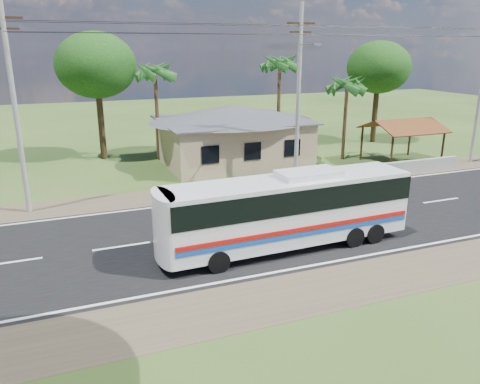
# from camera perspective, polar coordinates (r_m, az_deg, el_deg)

# --- Properties ---
(ground) EXTENTS (120.00, 120.00, 0.00)m
(ground) POSITION_cam_1_polar(r_m,az_deg,el_deg) (24.03, 7.55, -3.50)
(ground) COLOR #2A4719
(ground) RESTS_ON ground
(road) EXTENTS (120.00, 16.00, 0.03)m
(road) POSITION_cam_1_polar(r_m,az_deg,el_deg) (24.02, 7.55, -3.48)
(road) COLOR black
(road) RESTS_ON ground
(house) EXTENTS (12.40, 10.00, 5.00)m
(house) POSITION_cam_1_polar(r_m,az_deg,el_deg) (35.24, -0.95, 7.78)
(house) COLOR tan
(house) RESTS_ON ground
(waiting_shed) EXTENTS (5.20, 4.48, 3.35)m
(waiting_shed) POSITION_cam_1_polar(r_m,az_deg,el_deg) (37.39, 19.27, 7.51)
(waiting_shed) COLOR #3A2715
(waiting_shed) RESTS_ON ground
(concrete_barrier) EXTENTS (7.00, 0.30, 0.90)m
(concrete_barrier) POSITION_cam_1_polar(r_m,az_deg,el_deg) (35.04, 20.65, 2.94)
(concrete_barrier) COLOR #9E9E99
(concrete_barrier) RESTS_ON ground
(utility_poles) EXTENTS (32.80, 2.22, 11.00)m
(utility_poles) POSITION_cam_1_polar(r_m,az_deg,el_deg) (29.58, 6.58, 11.95)
(utility_poles) COLOR #9E9E99
(utility_poles) RESTS_ON ground
(palm_near) EXTENTS (2.80, 2.80, 6.70)m
(palm_near) POSITION_cam_1_polar(r_m,az_deg,el_deg) (36.94, 12.94, 12.59)
(palm_near) COLOR #47301E
(palm_near) RESTS_ON ground
(palm_mid) EXTENTS (2.80, 2.80, 8.20)m
(palm_mid) POSITION_cam_1_polar(r_m,az_deg,el_deg) (39.03, 4.86, 15.32)
(palm_mid) COLOR #47301E
(palm_mid) RESTS_ON ground
(palm_far) EXTENTS (2.80, 2.80, 7.70)m
(palm_far) POSITION_cam_1_polar(r_m,az_deg,el_deg) (36.36, -10.34, 14.21)
(palm_far) COLOR #47301E
(palm_far) RESTS_ON ground
(tree_behind_house) EXTENTS (6.00, 6.00, 9.61)m
(tree_behind_house) POSITION_cam_1_polar(r_m,az_deg,el_deg) (37.78, -17.13, 14.52)
(tree_behind_house) COLOR #47301E
(tree_behind_house) RESTS_ON ground
(tree_behind_shed) EXTENTS (5.60, 5.60, 9.02)m
(tree_behind_shed) POSITION_cam_1_polar(r_m,az_deg,el_deg) (44.71, 16.55, 14.33)
(tree_behind_shed) COLOR #47301E
(tree_behind_shed) RESTS_ON ground
(coach_bus) EXTENTS (11.06, 2.67, 3.41)m
(coach_bus) POSITION_cam_1_polar(r_m,az_deg,el_deg) (20.17, 6.01, -1.66)
(coach_bus) COLOR silver
(coach_bus) RESTS_ON ground
(motorcycle) EXTENTS (1.59, 0.57, 0.83)m
(motorcycle) POSITION_cam_1_polar(r_m,az_deg,el_deg) (32.38, 8.73, 2.69)
(motorcycle) COLOR black
(motorcycle) RESTS_ON ground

